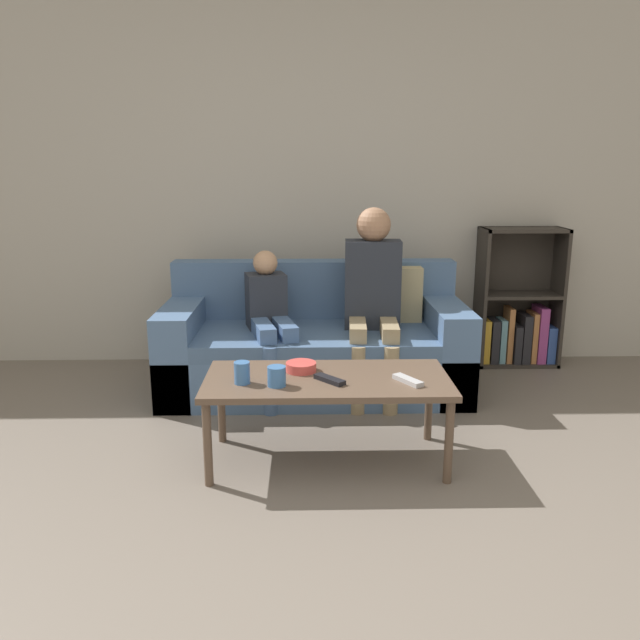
{
  "coord_description": "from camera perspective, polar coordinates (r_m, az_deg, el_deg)",
  "views": [
    {
      "loc": [
        -0.04,
        -1.7,
        1.41
      ],
      "look_at": [
        0.04,
        1.63,
        0.59
      ],
      "focal_mm": 35.0,
      "sensor_mm": 36.0,
      "label": 1
    }
  ],
  "objects": [
    {
      "name": "person_adult",
      "position": [
        3.89,
        4.86,
        2.83
      ],
      "size": [
        0.36,
        0.62,
        1.17
      ],
      "rotation": [
        0.0,
        0.0,
        -0.06
      ],
      "color": "#9E8966",
      "rests_on": "ground_plane"
    },
    {
      "name": "cup_far",
      "position": [
        2.91,
        -7.14,
        -4.81
      ],
      "size": [
        0.07,
        0.07,
        0.1
      ],
      "color": "#3D70B2",
      "rests_on": "coffee_table"
    },
    {
      "name": "cup_near",
      "position": [
        2.86,
        -3.98,
        -5.15
      ],
      "size": [
        0.09,
        0.09,
        0.09
      ],
      "color": "#3D70B2",
      "rests_on": "coffee_table"
    },
    {
      "name": "bookshelf",
      "position": [
        4.75,
        17.59,
        0.52
      ],
      "size": [
        0.58,
        0.28,
        0.99
      ],
      "color": "#332D28",
      "rests_on": "ground_plane"
    },
    {
      "name": "tv_remote_1",
      "position": [
        2.92,
        0.88,
        -5.47
      ],
      "size": [
        0.15,
        0.16,
        0.02
      ],
      "rotation": [
        0.0,
        0.0,
        0.73
      ],
      "color": "black",
      "rests_on": "coffee_table"
    },
    {
      "name": "person_child",
      "position": [
        3.86,
        -4.56,
        0.31
      ],
      "size": [
        0.37,
        0.64,
        0.9
      ],
      "rotation": [
        0.0,
        0.0,
        0.24
      ],
      "color": "#476693",
      "rests_on": "ground_plane"
    },
    {
      "name": "wall_back",
      "position": [
        4.53,
        -0.85,
        12.49
      ],
      "size": [
        12.0,
        0.06,
        2.6
      ],
      "color": "#B7B2A8",
      "rests_on": "ground_plane"
    },
    {
      "name": "snack_bowl",
      "position": [
        3.06,
        -1.74,
        -4.3
      ],
      "size": [
        0.15,
        0.15,
        0.05
      ],
      "color": "#DB4C47",
      "rests_on": "coffee_table"
    },
    {
      "name": "ground_plane",
      "position": [
        2.21,
        -0.03,
        -25.8
      ],
      "size": [
        22.0,
        22.0,
        0.0
      ],
      "primitive_type": "plane",
      "color": "#70665B"
    },
    {
      "name": "coffee_table",
      "position": [
        3.0,
        0.65,
        -5.98
      ],
      "size": [
        1.17,
        0.55,
        0.43
      ],
      "color": "brown",
      "rests_on": "ground_plane"
    },
    {
      "name": "tv_remote_0",
      "position": [
        2.94,
        8.04,
        -5.48
      ],
      "size": [
        0.13,
        0.17,
        0.02
      ],
      "rotation": [
        0.0,
        0.0,
        0.56
      ],
      "color": "#B7B7BC",
      "rests_on": "coffee_table"
    },
    {
      "name": "couch",
      "position": [
        4.03,
        -0.38,
        -2.5
      ],
      "size": [
        1.89,
        0.86,
        0.79
      ],
      "color": "#4C6B93",
      "rests_on": "ground_plane"
    }
  ]
}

